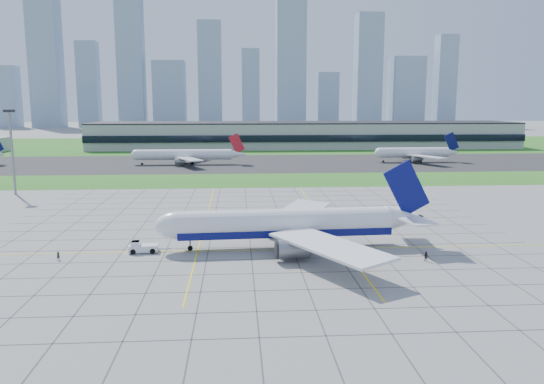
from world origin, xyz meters
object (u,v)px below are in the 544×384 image
Objects in this scene: distant_jet_1 at (186,155)px; distant_jet_2 at (415,153)px; light_mast at (11,141)px; crew_near at (58,256)px; pushback_tug at (142,247)px; airliner at (287,224)px; crew_far at (426,257)px.

distant_jet_1 and distant_jet_2 have the same top height.
light_mast is at bearing -120.27° from distant_jet_1.
light_mast reaches higher than crew_near.
distant_jet_2 is (115.30, 150.36, 3.69)m from crew_near.
crew_near is (-13.96, -3.99, -0.17)m from pushback_tug.
airliner is 162.67m from distant_jet_2.
crew_near is at bearing -63.29° from light_mast.
crew_far is 0.04× the size of distant_jet_1.
pushback_tug is 4.92× the size of crew_near.
pushback_tug reaches higher than crew_far.
distant_jet_2 is (151.05, 79.30, -11.70)m from light_mast.
airliner reaches higher than crew_far.
distant_jet_1 is (-56.14, 152.37, 3.60)m from crew_far.
crew_near is 0.90× the size of crew_far.
light_mast is 171.01m from distant_jet_2.
light_mast reaches higher than pushback_tug.
distant_jet_1 is at bearing 59.73° from light_mast.
crew_far is at bearing -107.98° from distant_jet_2.
light_mast is 14.47× the size of crew_far.
crew_near is 0.04× the size of distant_jet_2.
light_mast is 0.60× the size of distant_jet_2.
crew_far is 163.57m from distant_jet_2.
light_mast is 0.53× the size of distant_jet_1.
distant_jet_1 is at bearing -178.30° from distant_jet_2.
light_mast is at bearing -166.68° from crew_far.
crew_near is at bearing -93.37° from distant_jet_1.
airliner reaches higher than pushback_tug.
airliner is 41.82m from crew_near.
light_mast is 101.81m from airliner.
crew_near is 65.03m from crew_far.
distant_jet_1 is at bearing 50.96° from crew_near.
pushback_tug is at bearing -53.45° from light_mast.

